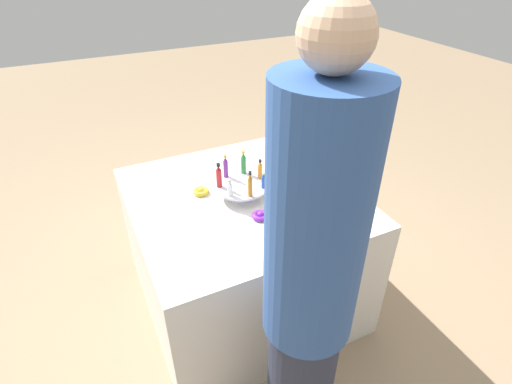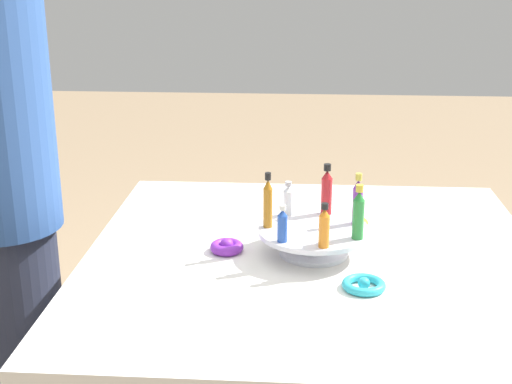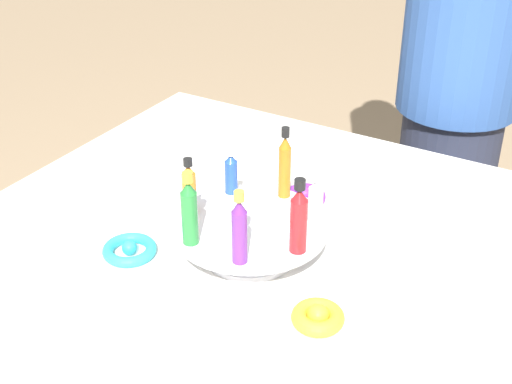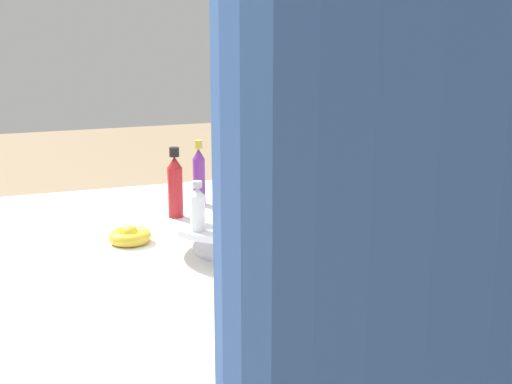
% 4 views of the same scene
% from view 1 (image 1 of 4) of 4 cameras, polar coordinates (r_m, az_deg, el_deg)
% --- Properties ---
extents(ground_plane, '(12.00, 12.00, 0.00)m').
position_cam_1_polar(ground_plane, '(2.50, -1.66, -14.55)').
color(ground_plane, '#997F60').
extents(party_table, '(1.09, 1.09, 0.73)m').
position_cam_1_polar(party_table, '(2.24, -1.81, -8.26)').
color(party_table, silver).
rests_on(party_table, ground_plane).
extents(display_stand, '(0.27, 0.27, 0.06)m').
position_cam_1_polar(display_stand, '(1.99, -2.02, 0.57)').
color(display_stand, silver).
rests_on(display_stand, party_table).
extents(bottle_green, '(0.03, 0.03, 0.13)m').
position_cam_1_polar(bottle_green, '(2.04, -1.80, 4.18)').
color(bottle_green, '#288438').
rests_on(bottle_green, display_stand).
extents(bottle_purple, '(0.02, 0.02, 0.13)m').
position_cam_1_polar(bottle_purple, '(2.02, -4.36, 3.62)').
color(bottle_purple, '#702D93').
rests_on(bottle_purple, display_stand).
extents(bottle_red, '(0.03, 0.03, 0.13)m').
position_cam_1_polar(bottle_red, '(1.94, -5.32, 2.29)').
color(bottle_red, '#B21E23').
rests_on(bottle_red, display_stand).
extents(bottle_clear, '(0.03, 0.03, 0.09)m').
position_cam_1_polar(bottle_clear, '(1.88, -3.77, 0.55)').
color(bottle_clear, silver).
rests_on(bottle_clear, display_stand).
extents(bottle_amber, '(0.02, 0.02, 0.14)m').
position_cam_1_polar(bottle_amber, '(1.86, -0.84, 1.03)').
color(bottle_amber, '#AD6B19').
rests_on(bottle_amber, display_stand).
extents(bottle_blue, '(0.02, 0.02, 0.09)m').
position_cam_1_polar(bottle_blue, '(1.93, 1.10, 1.63)').
color(bottle_blue, '#234CAD').
rests_on(bottle_blue, display_stand).
extents(bottle_orange, '(0.02, 0.02, 0.10)m').
position_cam_1_polar(bottle_orange, '(2.01, 0.59, 3.23)').
color(bottle_orange, orange).
rests_on(bottle_orange, display_stand).
extents(ribbon_bow_gold, '(0.08, 0.08, 0.03)m').
position_cam_1_polar(ribbon_bow_gold, '(2.04, -7.87, 0.10)').
color(ribbon_bow_gold, gold).
rests_on(ribbon_bow_gold, party_table).
extents(ribbon_bow_purple, '(0.08, 0.08, 0.03)m').
position_cam_1_polar(ribbon_bow_purple, '(1.85, 0.65, -3.38)').
color(ribbon_bow_purple, purple).
rests_on(ribbon_bow_purple, party_table).
extents(ribbon_bow_teal, '(0.09, 0.09, 0.03)m').
position_cam_1_polar(ribbon_bow_teal, '(2.16, 1.27, 2.33)').
color(ribbon_bow_teal, '#2DB7CC').
rests_on(ribbon_bow_teal, party_table).
extents(person_figure, '(0.30, 0.30, 1.76)m').
position_cam_1_polar(person_figure, '(1.33, 7.63, -13.77)').
color(person_figure, '#282D42').
rests_on(person_figure, ground_plane).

